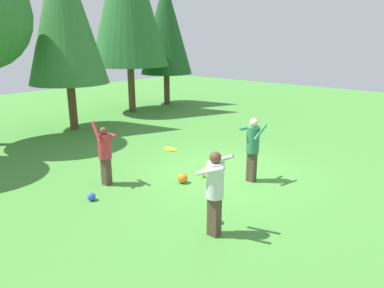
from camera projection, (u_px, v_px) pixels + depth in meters
ground_plane at (229, 173)px, 10.39m from camera, size 40.00×40.00×0.00m
person_thrower at (105, 151)px, 9.32m from camera, size 0.54×0.55×1.71m
person_catcher at (215, 187)px, 6.85m from camera, size 0.57×0.65×1.71m
person_bystander at (253, 145)px, 9.52m from camera, size 0.60×0.49×1.72m
frisbee at (170, 149)px, 7.16m from camera, size 0.37×0.37×0.07m
ball_yellow at (206, 172)px, 10.06m from camera, size 0.27×0.27×0.27m
ball_white at (218, 159)px, 11.19m from camera, size 0.27×0.27×0.27m
ball_blue at (92, 197)px, 8.60m from camera, size 0.19×0.19×0.19m
ball_orange at (183, 178)px, 9.63m from camera, size 0.27×0.27×0.27m
tree_center at (64, 11)px, 13.99m from camera, size 3.15×3.15×7.51m
tree_far_right at (166, 27)px, 19.78m from camera, size 2.86×2.86×6.84m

